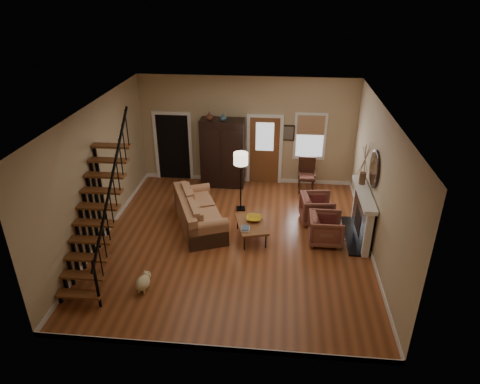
# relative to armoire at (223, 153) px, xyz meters

# --- Properties ---
(room) EXTENTS (7.00, 7.33, 3.30)m
(room) POSITION_rel_armoire_xyz_m (0.29, -1.39, 0.46)
(room) COLOR brown
(room) RESTS_ON ground
(staircase) EXTENTS (0.94, 2.80, 3.20)m
(staircase) POSITION_rel_armoire_xyz_m (-2.08, -4.45, 0.55)
(staircase) COLOR brown
(staircase) RESTS_ON ground
(fireplace) EXTENTS (0.33, 1.95, 2.30)m
(fireplace) POSITION_rel_armoire_xyz_m (3.83, -2.65, -0.31)
(fireplace) COLOR black
(fireplace) RESTS_ON ground
(armoire) EXTENTS (1.30, 0.60, 2.10)m
(armoire) POSITION_rel_armoire_xyz_m (0.00, 0.00, 0.00)
(armoire) COLOR black
(armoire) RESTS_ON ground
(vase_a) EXTENTS (0.24, 0.24, 0.25)m
(vase_a) POSITION_rel_armoire_xyz_m (-0.35, -0.10, 1.17)
(vase_a) COLOR #4C2619
(vase_a) RESTS_ON armoire
(vase_b) EXTENTS (0.20, 0.20, 0.21)m
(vase_b) POSITION_rel_armoire_xyz_m (0.05, -0.10, 1.16)
(vase_b) COLOR #334C60
(vase_b) RESTS_ON armoire
(sofa) EXTENTS (1.73, 2.43, 0.83)m
(sofa) POSITION_rel_armoire_xyz_m (-0.26, -2.57, -0.63)
(sofa) COLOR #AC744E
(sofa) RESTS_ON ground
(coffee_table) EXTENTS (0.93, 1.25, 0.43)m
(coffee_table) POSITION_rel_armoire_xyz_m (1.10, -2.98, -0.84)
(coffee_table) COLOR brown
(coffee_table) RESTS_ON ground
(bowl) EXTENTS (0.38, 0.38, 0.09)m
(bowl) POSITION_rel_armoire_xyz_m (1.15, -2.83, -0.57)
(bowl) COLOR #C39316
(bowl) RESTS_ON coffee_table
(books) EXTENTS (0.20, 0.28, 0.05)m
(books) POSITION_rel_armoire_xyz_m (0.98, -3.28, -0.60)
(books) COLOR beige
(books) RESTS_ON coffee_table
(armchair_left) EXTENTS (0.81, 0.79, 0.74)m
(armchair_left) POSITION_rel_armoire_xyz_m (2.91, -2.98, -0.68)
(armchair_left) COLOR maroon
(armchair_left) RESTS_ON ground
(armchair_right) EXTENTS (0.91, 0.89, 0.76)m
(armchair_right) POSITION_rel_armoire_xyz_m (2.76, -1.99, -0.67)
(armchair_right) COLOR maroon
(armchair_right) RESTS_ON ground
(floor_lamp) EXTENTS (0.44, 0.44, 1.69)m
(floor_lamp) POSITION_rel_armoire_xyz_m (0.70, -1.54, -0.21)
(floor_lamp) COLOR black
(floor_lamp) RESTS_ON ground
(side_chair) EXTENTS (0.54, 0.54, 1.02)m
(side_chair) POSITION_rel_armoire_xyz_m (2.55, -0.20, -0.54)
(side_chair) COLOR #381C11
(side_chair) RESTS_ON ground
(dog) EXTENTS (0.32, 0.49, 0.34)m
(dog) POSITION_rel_armoire_xyz_m (-0.97, -5.19, -0.88)
(dog) COLOR beige
(dog) RESTS_ON ground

